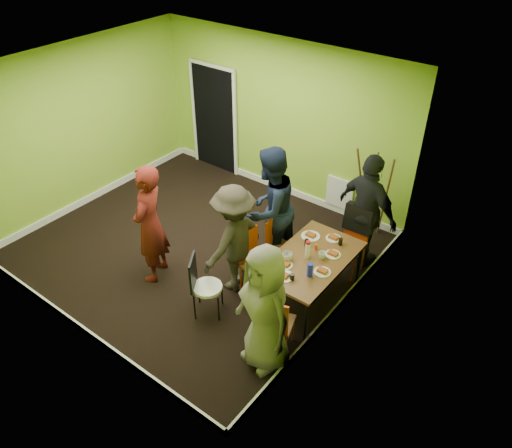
{
  "coord_description": "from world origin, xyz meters",
  "views": [
    {
      "loc": [
        4.55,
        -4.45,
        4.91
      ],
      "look_at": [
        1.18,
        0.0,
        0.95
      ],
      "focal_mm": 35.0,
      "sensor_mm": 36.0,
      "label": 1
    }
  ],
  "objects_px": {
    "easel": "(371,197)",
    "orange_bottle": "(316,247)",
    "thermos": "(308,250)",
    "person_front_end": "(265,309)",
    "person_left_far": "(270,209)",
    "blue_bottle": "(310,270)",
    "chair_front_end": "(276,322)",
    "chair_bentwood": "(202,283)",
    "person_left_near": "(234,239)",
    "chair_back_end": "(357,226)",
    "chair_left_near": "(253,258)",
    "chair_left_far": "(278,243)",
    "person_back_end": "(367,212)",
    "person_standing": "(150,225)",
    "dining_table": "(311,261)"
  },
  "relations": [
    {
      "from": "easel",
      "to": "orange_bottle",
      "type": "height_order",
      "value": "easel"
    },
    {
      "from": "thermos",
      "to": "person_front_end",
      "type": "xyz_separation_m",
      "value": [
        0.19,
        -1.19,
        -0.01
      ]
    },
    {
      "from": "person_left_far",
      "to": "blue_bottle",
      "type": "bearing_deg",
      "value": 60.42
    },
    {
      "from": "chair_front_end",
      "to": "person_front_end",
      "type": "xyz_separation_m",
      "value": [
        -0.03,
        -0.18,
        0.34
      ]
    },
    {
      "from": "chair_bentwood",
      "to": "person_left_near",
      "type": "height_order",
      "value": "person_left_near"
    },
    {
      "from": "person_left_near",
      "to": "orange_bottle",
      "type": "bearing_deg",
      "value": 123.88
    },
    {
      "from": "person_left_far",
      "to": "chair_back_end",
      "type": "bearing_deg",
      "value": 124.18
    },
    {
      "from": "chair_left_near",
      "to": "person_left_near",
      "type": "distance_m",
      "value": 0.39
    },
    {
      "from": "chair_left_near",
      "to": "chair_back_end",
      "type": "distance_m",
      "value": 1.58
    },
    {
      "from": "chair_left_far",
      "to": "chair_left_near",
      "type": "bearing_deg",
      "value": -18.97
    },
    {
      "from": "orange_bottle",
      "to": "person_left_far",
      "type": "height_order",
      "value": "person_left_far"
    },
    {
      "from": "easel",
      "to": "person_left_near",
      "type": "height_order",
      "value": "person_left_near"
    },
    {
      "from": "chair_back_end",
      "to": "orange_bottle",
      "type": "relative_size",
      "value": 11.76
    },
    {
      "from": "chair_left_far",
      "to": "person_left_far",
      "type": "height_order",
      "value": "person_left_far"
    },
    {
      "from": "person_back_end",
      "to": "person_left_near",
      "type": "bearing_deg",
      "value": 70.65
    },
    {
      "from": "easel",
      "to": "person_back_end",
      "type": "xyz_separation_m",
      "value": [
        0.22,
        -0.61,
        0.13
      ]
    },
    {
      "from": "chair_left_near",
      "to": "blue_bottle",
      "type": "height_order",
      "value": "chair_left_near"
    },
    {
      "from": "chair_back_end",
      "to": "easel",
      "type": "relative_size",
      "value": 0.65
    },
    {
      "from": "blue_bottle",
      "to": "chair_left_far",
      "type": "bearing_deg",
      "value": 147.36
    },
    {
      "from": "chair_back_end",
      "to": "person_front_end",
      "type": "bearing_deg",
      "value": 88.66
    },
    {
      "from": "chair_left_near",
      "to": "thermos",
      "type": "bearing_deg",
      "value": 114.54
    },
    {
      "from": "person_standing",
      "to": "person_back_end",
      "type": "height_order",
      "value": "person_standing"
    },
    {
      "from": "chair_bentwood",
      "to": "blue_bottle",
      "type": "distance_m",
      "value": 1.43
    },
    {
      "from": "thermos",
      "to": "dining_table",
      "type": "bearing_deg",
      "value": 14.15
    },
    {
      "from": "dining_table",
      "to": "chair_left_near",
      "type": "relative_size",
      "value": 1.58
    },
    {
      "from": "chair_left_near",
      "to": "person_standing",
      "type": "bearing_deg",
      "value": -56.91
    },
    {
      "from": "chair_back_end",
      "to": "person_left_near",
      "type": "xyz_separation_m",
      "value": [
        -1.13,
        -1.42,
        0.09
      ]
    },
    {
      "from": "thermos",
      "to": "chair_front_end",
      "type": "bearing_deg",
      "value": -77.95
    },
    {
      "from": "person_standing",
      "to": "person_left_near",
      "type": "height_order",
      "value": "person_standing"
    },
    {
      "from": "blue_bottle",
      "to": "person_front_end",
      "type": "xyz_separation_m",
      "value": [
        -0.04,
        -0.89,
        0.0
      ]
    },
    {
      "from": "blue_bottle",
      "to": "person_standing",
      "type": "height_order",
      "value": "person_standing"
    },
    {
      "from": "easel",
      "to": "person_back_end",
      "type": "distance_m",
      "value": 0.66
    },
    {
      "from": "person_standing",
      "to": "chair_front_end",
      "type": "bearing_deg",
      "value": 63.68
    },
    {
      "from": "chair_bentwood",
      "to": "person_back_end",
      "type": "xyz_separation_m",
      "value": [
        1.19,
        2.26,
        0.4
      ]
    },
    {
      "from": "dining_table",
      "to": "person_standing",
      "type": "relative_size",
      "value": 0.83
    },
    {
      "from": "orange_bottle",
      "to": "person_left_near",
      "type": "distance_m",
      "value": 1.12
    },
    {
      "from": "chair_left_far",
      "to": "person_standing",
      "type": "xyz_separation_m",
      "value": [
        -1.39,
        -1.14,
        0.37
      ]
    },
    {
      "from": "thermos",
      "to": "person_left_far",
      "type": "distance_m",
      "value": 0.99
    },
    {
      "from": "chair_left_near",
      "to": "person_standing",
      "type": "relative_size",
      "value": 0.52
    },
    {
      "from": "chair_front_end",
      "to": "orange_bottle",
      "type": "relative_size",
      "value": 10.55
    },
    {
      "from": "chair_back_end",
      "to": "blue_bottle",
      "type": "xyz_separation_m",
      "value": [
        0.06,
        -1.37,
        0.13
      ]
    },
    {
      "from": "chair_back_end",
      "to": "person_standing",
      "type": "bearing_deg",
      "value": 39.83
    },
    {
      "from": "person_left_near",
      "to": "person_front_end",
      "type": "height_order",
      "value": "person_front_end"
    },
    {
      "from": "chair_left_far",
      "to": "person_left_near",
      "type": "relative_size",
      "value": 0.58
    },
    {
      "from": "chair_back_end",
      "to": "chair_bentwood",
      "type": "height_order",
      "value": "chair_back_end"
    },
    {
      "from": "orange_bottle",
      "to": "person_left_far",
      "type": "relative_size",
      "value": 0.05
    },
    {
      "from": "easel",
      "to": "dining_table",
      "type": "bearing_deg",
      "value": -88.84
    },
    {
      "from": "chair_back_end",
      "to": "chair_left_far",
      "type": "bearing_deg",
      "value": 43.39
    },
    {
      "from": "person_standing",
      "to": "person_left_far",
      "type": "distance_m",
      "value": 1.7
    },
    {
      "from": "chair_left_far",
      "to": "chair_left_near",
      "type": "relative_size",
      "value": 1.0
    }
  ]
}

